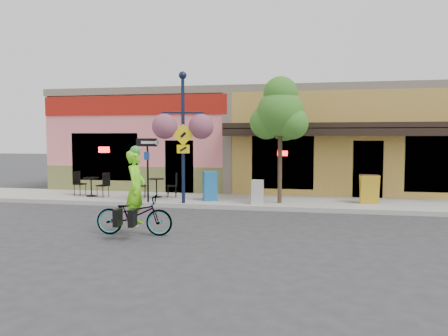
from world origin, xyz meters
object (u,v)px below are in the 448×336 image
object	(u,v)px
one_way_sign	(148,170)
newspaper_box_blue	(210,186)
building	(263,141)
lamp_post	(183,138)
cyclist_rider	(136,198)
newspaper_box_grey	(258,192)
street_tree	(280,139)
bicycle	(134,215)

from	to	relation	value
one_way_sign	newspaper_box_blue	size ratio (longest dim) A/B	2.13
building	newspaper_box_blue	distance (m)	6.34
lamp_post	newspaper_box_blue	distance (m)	2.05
building	cyclist_rider	bearing A→B (deg)	-99.85
building	lamp_post	bearing A→B (deg)	-106.59
lamp_post	one_way_sign	xyz separation A→B (m)	(-1.27, -0.05, -1.14)
newspaper_box_blue	newspaper_box_grey	distance (m)	1.86
building	one_way_sign	bearing A→B (deg)	-115.72
lamp_post	newspaper_box_blue	xyz separation A→B (m)	(0.76, 0.79, -1.73)
cyclist_rider	newspaper_box_grey	distance (m)	5.27
lamp_post	one_way_sign	bearing A→B (deg)	164.33
lamp_post	newspaper_box_grey	world-z (taller)	lamp_post
one_way_sign	lamp_post	bearing A→B (deg)	14.78
newspaper_box_blue	street_tree	world-z (taller)	street_tree
one_way_sign	newspaper_box_grey	world-z (taller)	one_way_sign
newspaper_box_grey	bicycle	bearing A→B (deg)	-118.07
newspaper_box_blue	newspaper_box_grey	xyz separation A→B (m)	(1.78, -0.52, -0.11)
bicycle	cyclist_rider	distance (m)	0.42
one_way_sign	newspaper_box_grey	distance (m)	3.90
bicycle	newspaper_box_grey	world-z (taller)	bicycle
building	newspaper_box_blue	bearing A→B (deg)	-101.90
newspaper_box_blue	street_tree	size ratio (longest dim) A/B	0.24
lamp_post	street_tree	size ratio (longest dim) A/B	1.03
newspaper_box_grey	street_tree	world-z (taller)	street_tree
building	street_tree	size ratio (longest dim) A/B	4.14
building	newspaper_box_blue	xyz separation A→B (m)	(-1.27, -6.01, -1.57)
bicycle	newspaper_box_blue	distance (m)	5.22
bicycle	street_tree	bearing A→B (deg)	-36.71
bicycle	lamp_post	bearing A→B (deg)	-3.65
building	lamp_post	world-z (taller)	lamp_post
cyclist_rider	one_way_sign	size ratio (longest dim) A/B	0.83
lamp_post	one_way_sign	distance (m)	1.71
newspaper_box_blue	street_tree	xyz separation A→B (m)	(2.50, -0.11, 1.67)
bicycle	one_way_sign	size ratio (longest dim) A/B	0.86
bicycle	newspaper_box_grey	distance (m)	5.28
bicycle	newspaper_box_blue	bearing A→B (deg)	-12.10
street_tree	newspaper_box_blue	bearing A→B (deg)	177.44
building	bicycle	world-z (taller)	building
lamp_post	one_way_sign	world-z (taller)	lamp_post
building	street_tree	distance (m)	6.24
cyclist_rider	lamp_post	world-z (taller)	lamp_post
cyclist_rider	newspaper_box_grey	bearing A→B (deg)	-32.02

